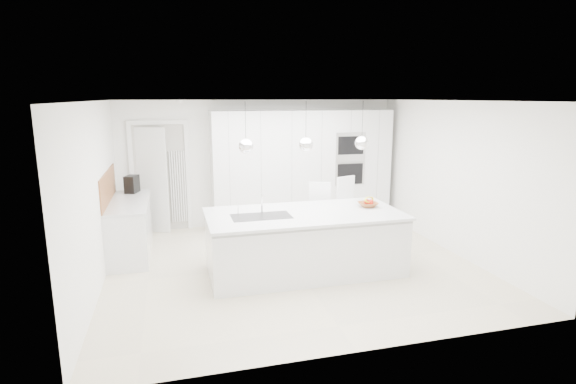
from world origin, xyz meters
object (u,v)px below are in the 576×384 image
object	(u,v)px
espresso_machine	(132,184)
bar_stool_left	(322,218)
fruit_bowl	(368,205)
bar_stool_right	(348,212)
island_base	(305,244)

from	to	relation	value
espresso_machine	bar_stool_left	bearing A→B (deg)	-5.38
fruit_bowl	espresso_machine	size ratio (longest dim) A/B	0.97
fruit_bowl	bar_stool_right	world-z (taller)	bar_stool_right
island_base	bar_stool_left	world-z (taller)	bar_stool_left
fruit_bowl	espresso_machine	xyz separation A→B (m)	(-3.58, 2.04, 0.11)
espresso_machine	bar_stool_right	xyz separation A→B (m)	(3.61, -1.21, -0.45)
espresso_machine	bar_stool_left	world-z (taller)	espresso_machine
fruit_bowl	bar_stool_left	world-z (taller)	bar_stool_left
island_base	bar_stool_left	distance (m)	0.96
bar_stool_right	island_base	bearing A→B (deg)	-157.35
bar_stool_left	island_base	bearing A→B (deg)	-105.26
fruit_bowl	bar_stool_right	xyz separation A→B (m)	(0.03, 0.84, -0.34)
bar_stool_left	bar_stool_right	bearing A→B (deg)	37.99
bar_stool_right	bar_stool_left	bearing A→B (deg)	179.54
fruit_bowl	bar_stool_right	size ratio (longest dim) A/B	0.25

